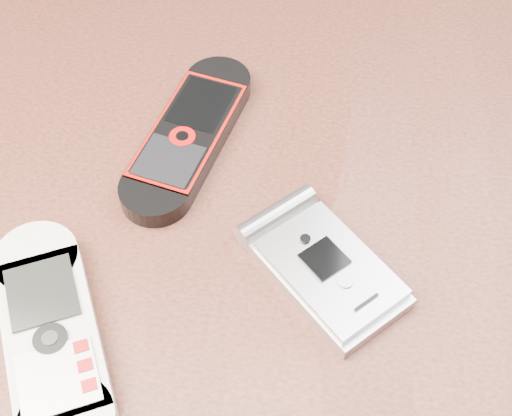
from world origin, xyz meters
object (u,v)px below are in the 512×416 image
Objects in this scene: nokia_white at (52,336)px; motorola_razr at (327,268)px; table at (250,295)px; nokia_black_red at (189,135)px.

motorola_razr is at bearing -2.92° from nokia_white.
table is 0.14m from nokia_black_red.
nokia_white is 1.43× the size of motorola_razr.
nokia_black_red reaches higher than table.
nokia_white is 1.00× the size of nokia_black_red.
motorola_razr is (0.16, 0.06, -0.00)m from nokia_white.
nokia_black_red is 1.43× the size of motorola_razr.
nokia_black_red is at bearing 129.07° from table.
nokia_white is at bearing -134.54° from table.
nokia_black_red is 0.15m from motorola_razr.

